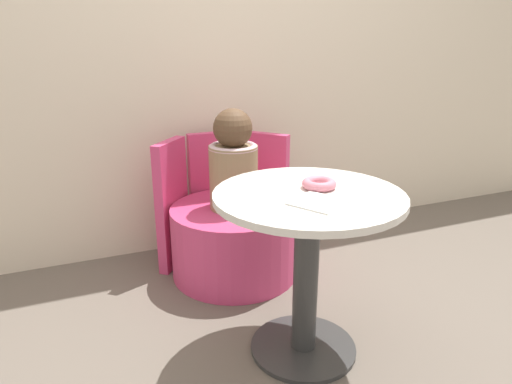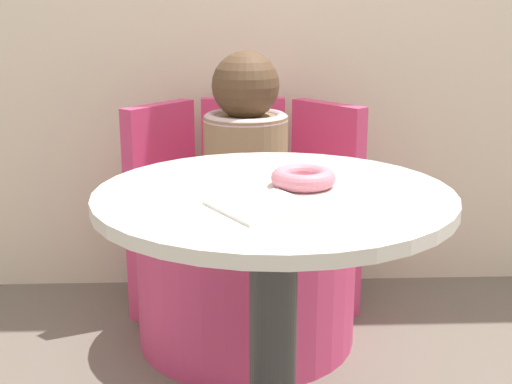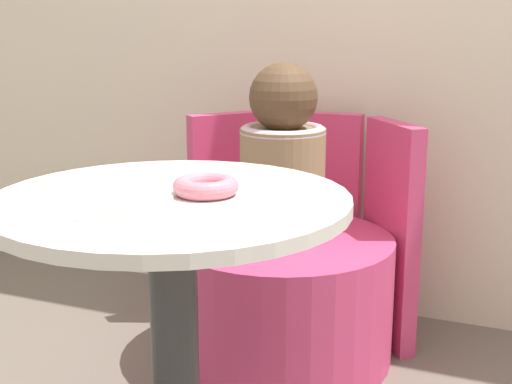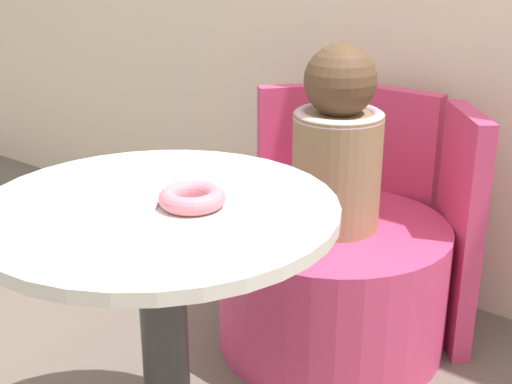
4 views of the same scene
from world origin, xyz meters
name	(u,v)px [view 4 (image 4 of 4)]	position (x,y,z in m)	size (l,w,h in m)	color
round_table	(163,297)	(-0.08, -0.01, 0.45)	(0.67, 0.67, 0.64)	#333333
tub_chair	(332,284)	(-0.11, 0.67, 0.18)	(0.63, 0.63, 0.36)	#D13D70
booth_backrest	(380,205)	(-0.11, 0.93, 0.33)	(0.73, 0.27, 0.67)	#D13D70
child_figure	(338,145)	(-0.11, 0.67, 0.58)	(0.24, 0.24, 0.49)	#937A56
donut	(192,198)	(-0.02, 0.02, 0.66)	(0.12, 0.12, 0.03)	pink
paper_napkin	(104,217)	(-0.10, -0.12, 0.64)	(0.21, 0.21, 0.01)	white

